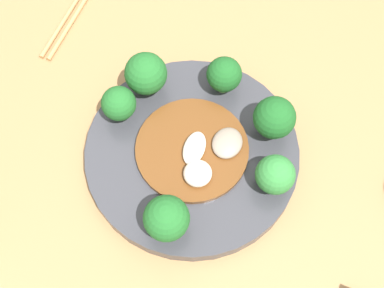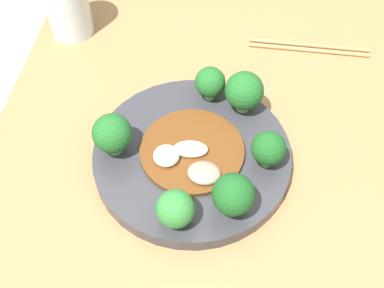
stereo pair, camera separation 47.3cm
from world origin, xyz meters
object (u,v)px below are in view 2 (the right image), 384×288
(broccoli_east, at_px, (210,82))
(chopsticks, at_px, (309,48))
(broccoli_southeast, at_px, (244,91))
(broccoli_south, at_px, (268,149))
(plate, at_px, (192,157))
(broccoli_north, at_px, (112,134))
(stirfry_center, at_px, (190,153))
(drinking_glass, at_px, (67,1))
(broccoli_southwest, at_px, (233,195))
(broccoli_west, at_px, (175,209))

(broccoli_east, relative_size, chopsticks, 0.28)
(broccoli_southeast, distance_m, broccoli_south, 0.11)
(plate, distance_m, broccoli_south, 0.11)
(broccoli_southeast, height_order, broccoli_north, same)
(chopsticks, bearing_deg, broccoli_north, 134.93)
(broccoli_southeast, relative_size, chopsticks, 0.33)
(broccoli_south, height_order, stirfry_center, broccoli_south)
(broccoli_southeast, height_order, drinking_glass, drinking_glass)
(plate, relative_size, chopsticks, 1.39)
(broccoli_southeast, height_order, broccoli_south, broccoli_southeast)
(plate, relative_size, drinking_glass, 2.24)
(broccoli_southwest, xyz_separation_m, broccoli_west, (-0.03, 0.07, -0.01))
(broccoli_southwest, height_order, drinking_glass, drinking_glass)
(plate, bearing_deg, chopsticks, -32.38)
(broccoli_southwest, height_order, broccoli_southeast, same)
(broccoli_southeast, bearing_deg, broccoli_east, 73.04)
(plate, xyz_separation_m, drinking_glass, (0.25, 0.25, 0.05))
(drinking_glass, relative_size, chopsticks, 0.62)
(plate, height_order, broccoli_southwest, broccoli_southwest)
(broccoli_west, height_order, drinking_glass, drinking_glass)
(broccoli_south, height_order, chopsticks, broccoli_south)
(broccoli_west, height_order, broccoli_south, broccoli_south)
(broccoli_southwest, bearing_deg, broccoli_east, 15.11)
(broccoli_north, distance_m, stirfry_center, 0.11)
(drinking_glass, bearing_deg, stirfry_center, -136.43)
(broccoli_south, bearing_deg, broccoli_west, 134.61)
(broccoli_southeast, relative_size, broccoli_east, 1.21)
(broccoli_west, relative_size, broccoli_east, 1.01)
(stirfry_center, height_order, chopsticks, stirfry_center)
(chopsticks, bearing_deg, drinking_glass, 91.42)
(broccoli_west, relative_size, broccoli_north, 0.84)
(broccoli_west, bearing_deg, broccoli_south, -45.39)
(broccoli_southwest, distance_m, stirfry_center, 0.11)
(broccoli_southwest, height_order, broccoli_south, broccoli_southwest)
(drinking_glass, bearing_deg, broccoli_north, -152.20)
(broccoli_south, bearing_deg, broccoli_southwest, 154.10)
(broccoli_southeast, bearing_deg, stirfry_center, 146.46)
(plate, height_order, chopsticks, plate)
(broccoli_north, relative_size, stirfry_center, 0.46)
(drinking_glass, bearing_deg, broccoli_east, -118.93)
(plate, bearing_deg, drinking_glass, 44.56)
(broccoli_south, relative_size, chopsticks, 0.29)
(stirfry_center, bearing_deg, chopsticks, -32.00)
(broccoli_southwest, height_order, broccoli_west, broccoli_southwest)
(broccoli_southeast, bearing_deg, broccoli_south, -156.82)
(broccoli_west, distance_m, drinking_glass, 0.44)
(broccoli_southeast, relative_size, broccoli_south, 1.16)
(stirfry_center, bearing_deg, broccoli_south, -88.26)
(drinking_glass, bearing_deg, plate, -135.44)
(drinking_glass, bearing_deg, broccoli_southwest, -137.29)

